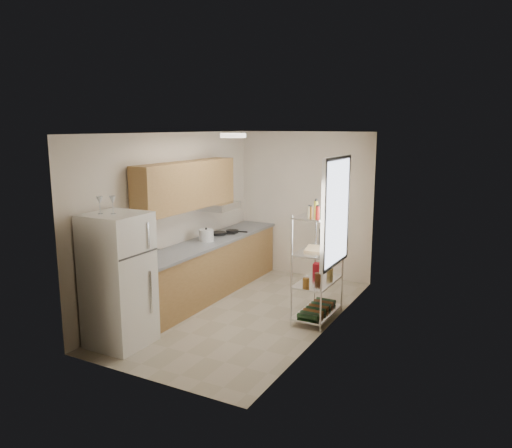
{
  "coord_description": "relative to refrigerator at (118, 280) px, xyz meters",
  "views": [
    {
      "loc": [
        3.39,
        -6.03,
        2.69
      ],
      "look_at": [
        0.05,
        0.25,
        1.29
      ],
      "focal_mm": 35.0,
      "sensor_mm": 36.0,
      "label": 1
    }
  ],
  "objects": [
    {
      "name": "rice_cooker",
      "position": [
        -0.05,
        2.03,
        0.16
      ],
      "size": [
        0.23,
        0.23,
        0.19
      ],
      "primitive_type": "cylinder",
      "color": "silver",
      "rests_on": "counter_run"
    },
    {
      "name": "wine_glass_b",
      "position": [
        -0.12,
        -0.11,
        0.94
      ],
      "size": [
        0.08,
        0.08,
        0.21
      ],
      "primitive_type": null,
      "color": "silver",
      "rests_on": "refrigerator"
    },
    {
      "name": "range_hood",
      "position": [
        -0.13,
        2.53,
        0.56
      ],
      "size": [
        0.5,
        0.6,
        0.12
      ],
      "primitive_type": "cube",
      "color": "#B7BABC",
      "rests_on": "room"
    },
    {
      "name": "bakers_rack",
      "position": [
        1.88,
        1.93,
        0.28
      ],
      "size": [
        0.45,
        0.9,
        1.73
      ],
      "color": "silver",
      "rests_on": "ground"
    },
    {
      "name": "upper_cabinets",
      "position": [
        -0.18,
        1.73,
        0.98
      ],
      "size": [
        0.33,
        2.2,
        0.72
      ],
      "primitive_type": "cube",
      "color": "#A57B46",
      "rests_on": "room"
    },
    {
      "name": "room",
      "position": [
        0.87,
        1.63,
        0.47
      ],
      "size": [
        2.52,
        4.42,
        2.62
      ],
      "color": "#B3A791",
      "rests_on": "ground"
    },
    {
      "name": "ceiling_dome",
      "position": [
        0.87,
        1.33,
        1.74
      ],
      "size": [
        0.34,
        0.34,
        0.05
      ],
      "primitive_type": "cylinder",
      "color": "white",
      "rests_on": "room"
    },
    {
      "name": "frying_pan_small",
      "position": [
        -0.02,
        2.77,
        0.09
      ],
      "size": [
        0.26,
        0.26,
        0.04
      ],
      "primitive_type": "cylinder",
      "rotation": [
        0.0,
        0.0,
        0.25
      ],
      "color": "black",
      "rests_on": "counter_run"
    },
    {
      "name": "storage_bag",
      "position": [
        1.73,
        2.26,
        -0.2
      ],
      "size": [
        0.11,
        0.14,
        0.15
      ],
      "primitive_type": "cube",
      "rotation": [
        0.0,
        0.0,
        0.16
      ],
      "color": "#AE151D",
      "rests_on": "bakers_rack"
    },
    {
      "name": "counter_run",
      "position": [
        -0.05,
        2.07,
        -0.38
      ],
      "size": [
        0.63,
        3.51,
        0.9
      ],
      "color": "#A57B46",
      "rests_on": "ground"
    },
    {
      "name": "wine_glass_a",
      "position": [
        0.02,
        -0.04,
        0.94
      ],
      "size": [
        0.08,
        0.08,
        0.22
      ],
      "primitive_type": null,
      "color": "silver",
      "rests_on": "refrigerator"
    },
    {
      "name": "refrigerator",
      "position": [
        0.0,
        0.0,
        0.0
      ],
      "size": [
        0.69,
        0.69,
        1.66
      ],
      "primitive_type": "cube",
      "color": "white",
      "rests_on": "ground"
    },
    {
      "name": "window",
      "position": [
        2.1,
        1.98,
        0.72
      ],
      "size": [
        0.06,
        1.0,
        1.46
      ],
      "primitive_type": "cube",
      "color": "white",
      "rests_on": "room"
    },
    {
      "name": "cutting_board",
      "position": [
        1.87,
        1.9,
        0.19
      ],
      "size": [
        0.39,
        0.45,
        0.03
      ],
      "primitive_type": "cube",
      "rotation": [
        0.0,
        0.0,
        0.21
      ],
      "color": "tan",
      "rests_on": "bakers_rack"
    },
    {
      "name": "espresso_machine",
      "position": [
        1.9,
        2.22,
        0.31
      ],
      "size": [
        0.19,
        0.25,
        0.27
      ],
      "primitive_type": "cube",
      "rotation": [
        0.0,
        0.0,
        -0.15
      ],
      "color": "black",
      "rests_on": "bakers_rack"
    },
    {
      "name": "frying_pan_large",
      "position": [
        -0.14,
        2.53,
        0.09
      ],
      "size": [
        0.31,
        0.31,
        0.04
      ],
      "primitive_type": "cylinder",
      "rotation": [
        0.0,
        0.0,
        0.32
      ],
      "color": "black",
      "rests_on": "counter_run"
    }
  ]
}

